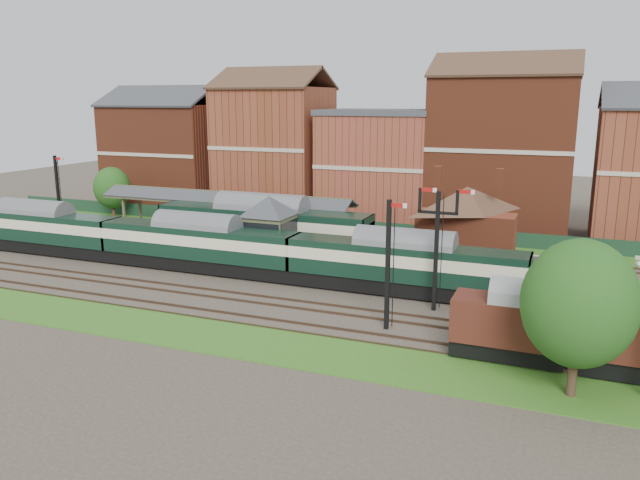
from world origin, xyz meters
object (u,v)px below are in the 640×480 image
at_px(platform_railcar, 262,226).
at_px(goods_van_a, 508,324).
at_px(semaphore_bracket, 437,243).
at_px(signal_box, 269,230).
at_px(dmu_train, 198,243).

distance_m(platform_railcar, goods_van_a, 27.38).
height_order(platform_railcar, goods_van_a, platform_railcar).
bearing_deg(semaphore_bracket, goods_van_a, -51.18).
xyz_separation_m(signal_box, semaphore_bracket, (15.04, -5.75, 1.44)).
relative_size(semaphore_bracket, dmu_train, 0.16).
relative_size(semaphore_bracket, platform_railcar, 0.41).
relative_size(dmu_train, platform_railcar, 2.59).
distance_m(signal_box, goods_van_a, 23.71).
distance_m(signal_box, platform_railcar, 4.01).
xyz_separation_m(semaphore_bracket, goods_van_a, (5.23, -6.50, -2.61)).
height_order(dmu_train, platform_railcar, platform_railcar).
relative_size(signal_box, goods_van_a, 1.03).
height_order(semaphore_bracket, dmu_train, semaphore_bracket).
bearing_deg(platform_railcar, goods_van_a, -34.49).
height_order(semaphore_bracket, platform_railcar, semaphore_bracket).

